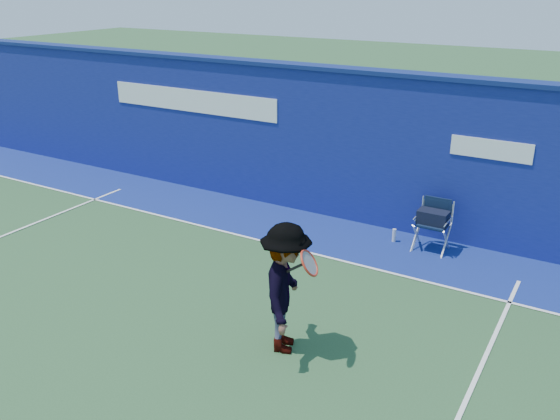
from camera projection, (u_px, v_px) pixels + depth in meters
The scene contains 8 objects.
ground at pixel (148, 320), 8.72m from camera, with size 80.00×80.00×0.00m, color #2A4E2B.
stadium_wall at pixel (313, 140), 12.32m from camera, with size 24.00×0.50×3.08m.
out_of_bounds_strip at pixel (287, 226), 12.01m from camera, with size 24.00×1.80×0.01m, color navy.
court_lines at pixel (174, 301), 9.20m from camera, with size 24.00×12.00×0.01m.
directors_chair_left at pixel (432, 230), 10.83m from camera, with size 0.54×0.50×0.91m.
directors_chair_right at pixel (432, 235), 10.84m from camera, with size 0.57×0.51×0.96m.
water_bottle at pixel (394, 235), 11.24m from camera, with size 0.07×0.07×0.26m, color silver.
tennis_player at pixel (286, 288), 7.74m from camera, with size 1.08×1.34×1.81m.
Camera 1 is at (5.49, -5.50, 4.70)m, focal length 38.00 mm.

